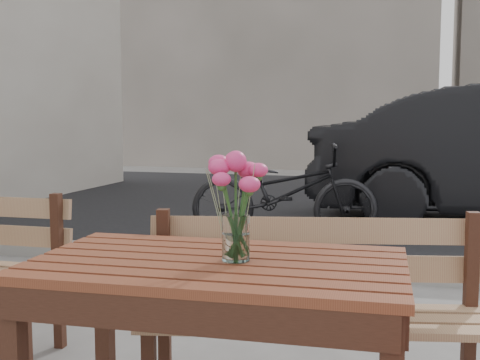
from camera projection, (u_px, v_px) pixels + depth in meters
The scene contains 6 objects.
street at pixel (368, 227), 6.71m from camera, with size 30.00×8.12×0.12m.
backdrop_buildings at pixel (403, 24), 15.23m from camera, with size 15.50×4.00×8.00m.
main_table at pixel (217, 297), 2.03m from camera, with size 1.27×0.78×0.77m.
main_bench at pixel (316, 292), 2.46m from camera, with size 1.47×0.71×0.88m.
main_vase at pixel (236, 193), 1.98m from camera, with size 0.20×0.20×0.37m.
bicycle at pixel (284, 192), 6.10m from camera, with size 0.66×1.88×0.99m, color black.
Camera 1 is at (0.43, -1.70, 1.24)m, focal length 45.00 mm.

